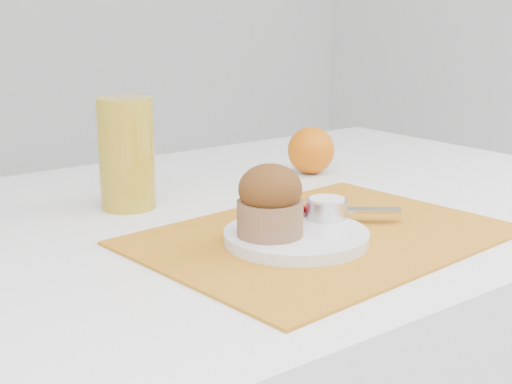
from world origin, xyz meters
TOP-DOWN VIEW (x-y plane):
  - placemat at (-0.04, -0.12)m, footprint 0.47×0.36m
  - plate at (-0.08, -0.12)m, footprint 0.20×0.20m
  - ramekin at (-0.01, -0.10)m, footprint 0.07×0.07m
  - cream at (-0.01, -0.10)m, footprint 0.05×0.05m
  - raspberry_near at (-0.06, -0.07)m, footprint 0.02×0.02m
  - raspberry_far at (-0.04, -0.07)m, footprint 0.02×0.02m
  - butter_knife at (-0.00, -0.08)m, footprint 0.17×0.14m
  - orange at (0.19, 0.15)m, footprint 0.08×0.08m
  - juice_glass at (-0.16, 0.15)m, footprint 0.10×0.10m
  - muffin at (-0.12, -0.11)m, footprint 0.09×0.09m

SIDE VIEW (x-z plane):
  - placemat at x=-0.04m, z-range 0.75..0.75m
  - plate at x=-0.08m, z-range 0.75..0.77m
  - butter_knife at x=0.00m, z-range 0.77..0.77m
  - raspberry_far at x=-0.04m, z-range 0.77..0.79m
  - raspberry_near at x=-0.06m, z-range 0.77..0.79m
  - ramekin at x=-0.01m, z-range 0.77..0.79m
  - orange at x=0.19m, z-range 0.75..0.83m
  - cream at x=-0.01m, z-range 0.79..0.79m
  - muffin at x=-0.12m, z-range 0.77..0.85m
  - juice_glass at x=-0.16m, z-range 0.75..0.91m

